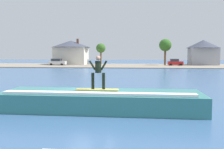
{
  "coord_description": "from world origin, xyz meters",
  "views": [
    {
      "loc": [
        2.7,
        -13.6,
        2.96
      ],
      "look_at": [
        0.6,
        5.04,
        1.46
      ],
      "focal_mm": 39.97,
      "sensor_mm": 36.0,
      "label": 1
    }
  ],
  "objects_px": {
    "surfboard": "(97,90)",
    "tree_tall_bare": "(101,48)",
    "surfer": "(98,71)",
    "car_far_shore": "(175,62)",
    "house_with_chimney": "(71,51)",
    "house_gabled_white": "(203,51)",
    "car_near_shore": "(57,62)",
    "tree_short_bushy": "(165,45)",
    "wave_crest": "(100,100)"
  },
  "relations": [
    {
      "from": "surfboard",
      "to": "tree_tall_bare",
      "type": "relative_size",
      "value": 0.36
    },
    {
      "from": "surfer",
      "to": "tree_tall_bare",
      "type": "bearing_deg",
      "value": 98.83
    },
    {
      "from": "car_far_shore",
      "to": "house_with_chimney",
      "type": "height_order",
      "value": "house_with_chimney"
    },
    {
      "from": "house_with_chimney",
      "to": "house_gabled_white",
      "type": "bearing_deg",
      "value": -0.49
    },
    {
      "from": "car_near_shore",
      "to": "tree_tall_bare",
      "type": "distance_m",
      "value": 14.04
    },
    {
      "from": "tree_short_bushy",
      "to": "car_near_shore",
      "type": "bearing_deg",
      "value": -172.36
    },
    {
      "from": "wave_crest",
      "to": "surfer",
      "type": "distance_m",
      "value": 1.63
    },
    {
      "from": "car_near_shore",
      "to": "house_gabled_white",
      "type": "bearing_deg",
      "value": 8.5
    },
    {
      "from": "tree_tall_bare",
      "to": "car_near_shore",
      "type": "bearing_deg",
      "value": -140.87
    },
    {
      "from": "car_near_shore",
      "to": "car_far_shore",
      "type": "distance_m",
      "value": 31.12
    },
    {
      "from": "car_near_shore",
      "to": "tree_tall_bare",
      "type": "xyz_separation_m",
      "value": [
        10.47,
        8.52,
        3.85
      ]
    },
    {
      "from": "car_near_shore",
      "to": "tree_short_bushy",
      "type": "height_order",
      "value": "tree_short_bushy"
    },
    {
      "from": "tree_short_bushy",
      "to": "surfer",
      "type": "bearing_deg",
      "value": -99.07
    },
    {
      "from": "house_with_chimney",
      "to": "surfer",
      "type": "bearing_deg",
      "value": -72.96
    },
    {
      "from": "tree_short_bushy",
      "to": "wave_crest",
      "type": "bearing_deg",
      "value": -99.03
    },
    {
      "from": "car_near_shore",
      "to": "car_far_shore",
      "type": "bearing_deg",
      "value": 2.33
    },
    {
      "from": "wave_crest",
      "to": "surfboard",
      "type": "relative_size",
      "value": 4.79
    },
    {
      "from": "wave_crest",
      "to": "tree_tall_bare",
      "type": "bearing_deg",
      "value": 98.94
    },
    {
      "from": "wave_crest",
      "to": "tree_tall_bare",
      "type": "height_order",
      "value": "tree_tall_bare"
    },
    {
      "from": "house_with_chimney",
      "to": "house_gabled_white",
      "type": "xyz_separation_m",
      "value": [
        37.1,
        -0.32,
        -0.16
      ]
    },
    {
      "from": "surfboard",
      "to": "tree_short_bushy",
      "type": "relative_size",
      "value": 0.31
    },
    {
      "from": "car_far_shore",
      "to": "tree_tall_bare",
      "type": "distance_m",
      "value": 22.2
    },
    {
      "from": "tree_tall_bare",
      "to": "tree_short_bushy",
      "type": "bearing_deg",
      "value": -14.29
    },
    {
      "from": "surfer",
      "to": "tree_short_bushy",
      "type": "relative_size",
      "value": 0.24
    },
    {
      "from": "surfboard",
      "to": "car_far_shore",
      "type": "xyz_separation_m",
      "value": [
        11.28,
        53.2,
        -0.18
      ]
    },
    {
      "from": "surfboard",
      "to": "tree_short_bushy",
      "type": "height_order",
      "value": "tree_short_bushy"
    },
    {
      "from": "surfer",
      "to": "house_with_chimney",
      "type": "relative_size",
      "value": 0.15
    },
    {
      "from": "tree_tall_bare",
      "to": "car_far_shore",
      "type": "bearing_deg",
      "value": -19.39
    },
    {
      "from": "wave_crest",
      "to": "tree_tall_bare",
      "type": "distance_m",
      "value": 61.09
    },
    {
      "from": "wave_crest",
      "to": "house_with_chimney",
      "type": "xyz_separation_m",
      "value": [
        -17.88,
        57.85,
        3.61
      ]
    },
    {
      "from": "surfer",
      "to": "tree_tall_bare",
      "type": "xyz_separation_m",
      "value": [
        -9.39,
        60.43,
        2.67
      ]
    },
    {
      "from": "surfboard",
      "to": "car_near_shore",
      "type": "xyz_separation_m",
      "value": [
        -19.82,
        51.93,
        -0.18
      ]
    },
    {
      "from": "surfer",
      "to": "car_near_shore",
      "type": "bearing_deg",
      "value": 110.94
    },
    {
      "from": "house_with_chimney",
      "to": "surfboard",
      "type": "bearing_deg",
      "value": -73.01
    },
    {
      "from": "wave_crest",
      "to": "car_near_shore",
      "type": "distance_m",
      "value": 55.4
    },
    {
      "from": "house_with_chimney",
      "to": "tree_short_bushy",
      "type": "height_order",
      "value": "house_with_chimney"
    },
    {
      "from": "surfboard",
      "to": "car_near_shore",
      "type": "bearing_deg",
      "value": 110.89
    },
    {
      "from": "house_with_chimney",
      "to": "house_gabled_white",
      "type": "height_order",
      "value": "house_with_chimney"
    },
    {
      "from": "surfboard",
      "to": "house_with_chimney",
      "type": "distance_m",
      "value": 60.83
    },
    {
      "from": "car_near_shore",
      "to": "surfboard",
      "type": "bearing_deg",
      "value": -69.11
    },
    {
      "from": "car_near_shore",
      "to": "tree_tall_bare",
      "type": "bearing_deg",
      "value": 39.13
    },
    {
      "from": "car_near_shore",
      "to": "house_with_chimney",
      "type": "xyz_separation_m",
      "value": [
        2.06,
        6.17,
        3.18
      ]
    },
    {
      "from": "surfboard",
      "to": "surfer",
      "type": "bearing_deg",
      "value": 26.06
    },
    {
      "from": "tree_short_bushy",
      "to": "surfboard",
      "type": "bearing_deg",
      "value": -99.12
    },
    {
      "from": "surfer",
      "to": "car_near_shore",
      "type": "xyz_separation_m",
      "value": [
        -19.86,
        51.91,
        -1.18
      ]
    },
    {
      "from": "tree_short_bushy",
      "to": "house_gabled_white",
      "type": "bearing_deg",
      "value": 10.88
    },
    {
      "from": "house_gabled_white",
      "to": "wave_crest",
      "type": "bearing_deg",
      "value": -108.47
    },
    {
      "from": "wave_crest",
      "to": "house_with_chimney",
      "type": "height_order",
      "value": "house_with_chimney"
    },
    {
      "from": "house_gabled_white",
      "to": "tree_short_bushy",
      "type": "xyz_separation_m",
      "value": [
        -10.39,
        -2.0,
        1.44
      ]
    },
    {
      "from": "tree_short_bushy",
      "to": "car_far_shore",
      "type": "bearing_deg",
      "value": -48.12
    }
  ]
}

